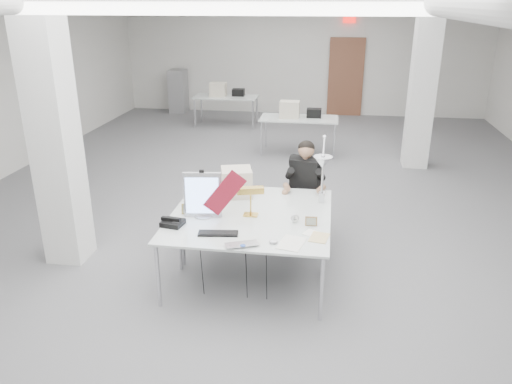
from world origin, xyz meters
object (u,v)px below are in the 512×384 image
desk_main (244,232)px  beige_monitor (237,182)px  bankers_lamp (251,203)px  office_chair (305,195)px  seated_person (305,173)px  architect_lamp (323,170)px  monitor (203,195)px  desk_phone (173,223)px  laptop (243,247)px

desk_main → beige_monitor: beige_monitor is taller
desk_main → bankers_lamp: bankers_lamp is taller
office_chair → seated_person: 0.32m
seated_person → architect_lamp: architect_lamp is taller
monitor → beige_monitor: (0.25, 0.70, -0.09)m
desk_phone → seated_person: bearing=58.2°
desk_main → architect_lamp: bearing=41.6°
architect_lamp → monitor: bearing=-160.4°
bankers_lamp → architect_lamp: architect_lamp is taller
bankers_lamp → desk_phone: bearing=-169.4°
beige_monitor → architect_lamp: bearing=-31.3°
seated_person → laptop: (-0.50, -1.93, -0.13)m
office_chair → desk_phone: office_chair is taller
bankers_lamp → desk_phone: 0.89m
seated_person → laptop: size_ratio=2.92×
seated_person → architect_lamp: 0.94m
laptop → monitor: bearing=107.2°
desk_main → beige_monitor: 1.05m
laptop → beige_monitor: beige_monitor is taller
seated_person → beige_monitor: seated_person is taller
desk_main → bankers_lamp: 0.44m
monitor → desk_phone: (-0.27, -0.28, -0.23)m
desk_main → office_chair: 1.69m
desk_main → bankers_lamp: bearing=89.3°
office_chair → seated_person: size_ratio=1.22×
desk_main → laptop: 0.39m
monitor → beige_monitor: monitor is taller
office_chair → monitor: monitor is taller
seated_person → laptop: 2.00m
architect_lamp → office_chair: bearing=107.2°
desk_phone → laptop: bearing=-16.5°
office_chair → laptop: (-0.50, -1.98, 0.18)m
architect_lamp → beige_monitor: bearing=166.6°
laptop → architect_lamp: (0.73, 1.08, 0.47)m
office_chair → architect_lamp: architect_lamp is taller
desk_main → seated_person: seated_person is taller
monitor → architect_lamp: bearing=9.0°
desk_phone → beige_monitor: (0.52, 0.98, 0.15)m
laptop → office_chair: bearing=53.5°
monitor → architect_lamp: 1.37m
desk_main → beige_monitor: size_ratio=4.93×
monitor → bankers_lamp: bearing=3.9°
monitor → bankers_lamp: monitor is taller
office_chair → monitor: (-1.07, -1.29, 0.43)m
seated_person → desk_phone: 2.03m
laptop → beige_monitor: 1.43m
monitor → desk_phone: size_ratio=2.35×
desk_main → seated_person: size_ratio=1.89×
bankers_lamp → beige_monitor: (-0.27, 0.59, 0.02)m
desk_main → office_chair: (0.55, 1.59, -0.16)m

